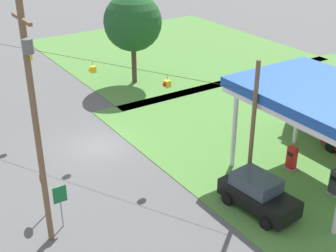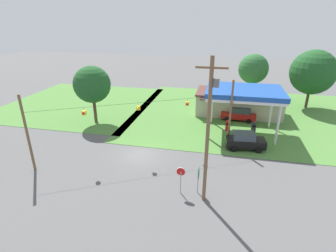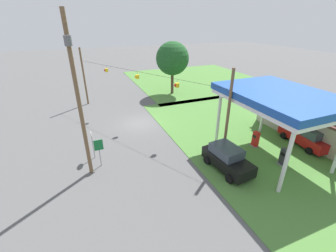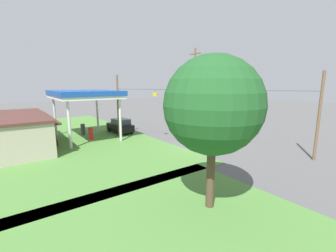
{
  "view_description": "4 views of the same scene",
  "coord_description": "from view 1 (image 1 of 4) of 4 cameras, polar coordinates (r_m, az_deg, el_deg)",
  "views": [
    {
      "loc": [
        25.66,
        -11.21,
        14.97
      ],
      "look_at": [
        5.03,
        2.28,
        2.94
      ],
      "focal_mm": 50.0,
      "sensor_mm": 36.0,
      "label": 1
    },
    {
      "loc": [
        8.28,
        -23.85,
        13.82
      ],
      "look_at": [
        2.47,
        2.7,
        2.56
      ],
      "focal_mm": 28.0,
      "sensor_mm": 36.0,
      "label": 2
    },
    {
      "loc": [
        23.0,
        -5.94,
        10.92
      ],
      "look_at": [
        4.26,
        1.74,
        1.22
      ],
      "focal_mm": 24.0,
      "sensor_mm": 36.0,
      "label": 3
    },
    {
      "loc": [
        -16.88,
        16.34,
        6.49
      ],
      "look_at": [
        5.11,
        0.33,
        1.46
      ],
      "focal_mm": 24.0,
      "sensor_mm": 36.0,
      "label": 4
    }
  ],
  "objects": [
    {
      "name": "stop_sign_roadside",
      "position": [
        24.82,
        -15.05,
        -7.0
      ],
      "size": [
        0.8,
        0.08,
        2.5
      ],
      "rotation": [
        0.0,
        0.0,
        3.14
      ],
      "color": "#99999E",
      "rests_on": "ground"
    },
    {
      "name": "car_at_pumps_front",
      "position": [
        25.28,
        10.9,
        -8.08
      ],
      "size": [
        4.49,
        2.42,
        1.97
      ],
      "rotation": [
        0.0,
        0.0,
        0.1
      ],
      "color": "black",
      "rests_on": "ground"
    },
    {
      "name": "signal_span_gantry",
      "position": [
        30.02,
        -8.97,
        4.5
      ],
      "size": [
        18.7,
        10.24,
        7.64
      ],
      "color": "brown",
      "rests_on": "ground"
    },
    {
      "name": "tree_west_verge",
      "position": [
        40.92,
        -4.33,
        12.5
      ],
      "size": [
        5.01,
        5.01,
        7.98
      ],
      "color": "#4C3828",
      "rests_on": "ground"
    },
    {
      "name": "route_sign",
      "position": [
        23.81,
        -13.01,
        -8.59
      ],
      "size": [
        0.1,
        0.7,
        2.4
      ],
      "color": "gray",
      "rests_on": "ground"
    },
    {
      "name": "fuel_pump_near",
      "position": [
        29.43,
        14.83,
        -3.89
      ],
      "size": [
        0.71,
        0.56,
        1.53
      ],
      "color": "gray",
      "rests_on": "ground"
    },
    {
      "name": "fuel_pump_far",
      "position": [
        27.75,
        19.69,
        -6.59
      ],
      "size": [
        0.71,
        0.56,
        1.53
      ],
      "color": "gray",
      "rests_on": "ground"
    },
    {
      "name": "gas_station_canopy",
      "position": [
        26.58,
        18.46,
        3.25
      ],
      "size": [
        9.18,
        6.89,
        5.81
      ],
      "color": "silver",
      "rests_on": "ground"
    },
    {
      "name": "ground_plane",
      "position": [
        31.75,
        -8.44,
        -2.43
      ],
      "size": [
        160.0,
        160.0,
        0.0
      ],
      "primitive_type": "plane",
      "color": "#565656"
    },
    {
      "name": "utility_pole_main",
      "position": [
        20.79,
        -15.83,
        0.66
      ],
      "size": [
        2.2,
        0.44,
        11.55
      ],
      "color": "brown",
      "rests_on": "ground"
    },
    {
      "name": "grass_verge_opposite_corner",
      "position": [
        51.95,
        -0.02,
        9.29
      ],
      "size": [
        24.0,
        24.0,
        0.04
      ],
      "primitive_type": "cube",
      "color": "#4C7F38",
      "rests_on": "ground"
    }
  ]
}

